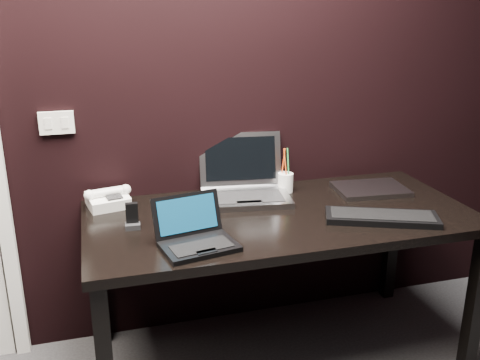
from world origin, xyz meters
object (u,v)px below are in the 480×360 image
object	(u,v)px
desk	(280,229)
closed_laptop	(370,189)
ext_keyboard	(382,217)
silver_laptop	(244,186)
netbook	(196,237)
desk_phone	(108,199)
pen_cup	(285,182)
mobile_phone	(132,219)

from	to	relation	value
desk	closed_laptop	size ratio (longest dim) A/B	4.70
ext_keyboard	closed_laptop	world-z (taller)	ext_keyboard
silver_laptop	ext_keyboard	xyz separation A→B (m)	(0.48, -0.44, -0.04)
netbook	closed_laptop	distance (m)	1.02
closed_laptop	desk_phone	world-z (taller)	desk_phone
silver_laptop	closed_laptop	xyz separation A→B (m)	(0.62, -0.09, -0.04)
ext_keyboard	desk_phone	distance (m)	1.21
silver_laptop	closed_laptop	size ratio (longest dim) A/B	1.24
ext_keyboard	desk	bearing A→B (deg)	152.88
ext_keyboard	pen_cup	xyz separation A→B (m)	(-0.27, 0.46, 0.04)
silver_laptop	ext_keyboard	size ratio (longest dim) A/B	0.90
desk_phone	mobile_phone	bearing A→B (deg)	-72.36
closed_laptop	desk_phone	xyz separation A→B (m)	(-1.25, 0.13, 0.03)
desk	pen_cup	distance (m)	0.31
ext_keyboard	mobile_phone	distance (m)	1.05
desk	mobile_phone	size ratio (longest dim) A/B	15.96
silver_laptop	pen_cup	bearing A→B (deg)	4.44
silver_laptop	ext_keyboard	world-z (taller)	silver_laptop
netbook	ext_keyboard	world-z (taller)	netbook
silver_laptop	pen_cup	world-z (taller)	silver_laptop
desk_phone	mobile_phone	world-z (taller)	mobile_phone
ext_keyboard	silver_laptop	bearing A→B (deg)	137.62
ext_keyboard	pen_cup	bearing A→B (deg)	120.38
silver_laptop	netbook	bearing A→B (deg)	-125.23
closed_laptop	desk_phone	size ratio (longest dim) A/B	1.65
desk	desk_phone	world-z (taller)	desk_phone
desk	desk_phone	bearing A→B (deg)	158.81
closed_laptop	pen_cup	size ratio (longest dim) A/B	1.64
ext_keyboard	mobile_phone	size ratio (longest dim) A/B	4.66
ext_keyboard	desk_phone	world-z (taller)	desk_phone
ext_keyboard	pen_cup	distance (m)	0.53
mobile_phone	pen_cup	world-z (taller)	pen_cup
silver_laptop	closed_laptop	distance (m)	0.63
desk_phone	silver_laptop	bearing A→B (deg)	-3.62
desk	mobile_phone	distance (m)	0.65
netbook	ext_keyboard	distance (m)	0.81
closed_laptop	mobile_phone	distance (m)	1.17
netbook	pen_cup	bearing A→B (deg)	41.61
desk	pen_cup	world-z (taller)	pen_cup
ext_keyboard	mobile_phone	xyz separation A→B (m)	(-1.03, 0.21, 0.03)
desk_phone	mobile_phone	distance (m)	0.28
closed_laptop	mobile_phone	xyz separation A→B (m)	(-1.17, -0.13, 0.03)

